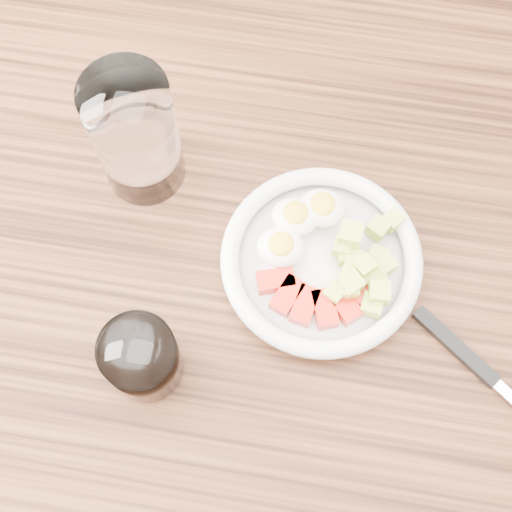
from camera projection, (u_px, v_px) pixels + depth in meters
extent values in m
plane|color=brown|center=(260.00, 393.00, 1.49)|extent=(4.00, 4.00, 0.00)
cube|color=#572D17|center=(263.00, 281.00, 0.79)|extent=(1.50, 0.90, 0.04)
cylinder|color=white|center=(320.00, 264.00, 0.77)|extent=(0.21, 0.21, 0.01)
torus|color=white|center=(322.00, 259.00, 0.75)|extent=(0.21, 0.21, 0.02)
cube|color=red|center=(275.00, 281.00, 0.75)|extent=(0.04, 0.03, 0.02)
cube|color=red|center=(287.00, 296.00, 0.74)|extent=(0.04, 0.04, 0.02)
cube|color=red|center=(305.00, 306.00, 0.74)|extent=(0.03, 0.04, 0.02)
cube|color=red|center=(324.00, 309.00, 0.73)|extent=(0.03, 0.04, 0.02)
cube|color=red|center=(344.00, 305.00, 0.74)|extent=(0.04, 0.04, 0.02)
cube|color=red|center=(360.00, 294.00, 0.74)|extent=(0.04, 0.04, 0.02)
ellipsoid|color=white|center=(295.00, 217.00, 0.76)|extent=(0.05, 0.04, 0.03)
ellipsoid|color=yellow|center=(296.00, 213.00, 0.75)|extent=(0.03, 0.03, 0.01)
ellipsoid|color=white|center=(322.00, 208.00, 0.76)|extent=(0.05, 0.04, 0.03)
ellipsoid|color=yellow|center=(323.00, 204.00, 0.75)|extent=(0.03, 0.03, 0.01)
ellipsoid|color=white|center=(281.00, 248.00, 0.75)|extent=(0.05, 0.04, 0.03)
ellipsoid|color=yellow|center=(281.00, 244.00, 0.74)|extent=(0.03, 0.03, 0.01)
cube|color=#C1C84C|center=(359.00, 279.00, 0.74)|extent=(0.03, 0.03, 0.02)
cube|color=#C1C84C|center=(364.00, 266.00, 0.73)|extent=(0.03, 0.03, 0.02)
cube|color=#C1C84C|center=(347.00, 255.00, 0.75)|extent=(0.02, 0.02, 0.02)
cube|color=#C1C84C|center=(378.00, 228.00, 0.76)|extent=(0.03, 0.03, 0.02)
cube|color=#C1C84C|center=(350.00, 289.00, 0.73)|extent=(0.02, 0.02, 0.02)
cube|color=#C1C84C|center=(352.00, 274.00, 0.74)|extent=(0.03, 0.03, 0.02)
cube|color=#C1C84C|center=(351.00, 285.00, 0.74)|extent=(0.03, 0.03, 0.02)
cube|color=#C1C84C|center=(384.00, 266.00, 0.74)|extent=(0.03, 0.03, 0.02)
cube|color=#C1C84C|center=(342.00, 247.00, 0.75)|extent=(0.02, 0.02, 0.02)
cube|color=#C1C84C|center=(334.00, 293.00, 0.73)|extent=(0.03, 0.03, 0.02)
cube|color=#C1C84C|center=(376.00, 281.00, 0.74)|extent=(0.02, 0.02, 0.02)
cube|color=#C1C84C|center=(379.00, 293.00, 0.73)|extent=(0.02, 0.02, 0.02)
cube|color=#C1C84C|center=(350.00, 284.00, 0.73)|extent=(0.03, 0.03, 0.02)
cube|color=#C1C84C|center=(377.00, 258.00, 0.75)|extent=(0.02, 0.02, 0.02)
cube|color=#C1C84C|center=(371.00, 305.00, 0.73)|extent=(0.02, 0.02, 0.02)
cube|color=#C1C84C|center=(354.00, 258.00, 0.75)|extent=(0.02, 0.02, 0.02)
cube|color=#C1C84C|center=(393.00, 220.00, 0.76)|extent=(0.03, 0.03, 0.02)
cube|color=#C1C84C|center=(350.00, 234.00, 0.74)|extent=(0.03, 0.03, 0.02)
cube|color=black|center=(456.00, 346.00, 0.74)|extent=(0.10, 0.08, 0.01)
cylinder|color=white|center=(135.00, 135.00, 0.74)|extent=(0.09, 0.09, 0.16)
cylinder|color=white|center=(142.00, 358.00, 0.69)|extent=(0.07, 0.07, 0.09)
cylinder|color=black|center=(142.00, 359.00, 0.70)|extent=(0.07, 0.07, 0.07)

